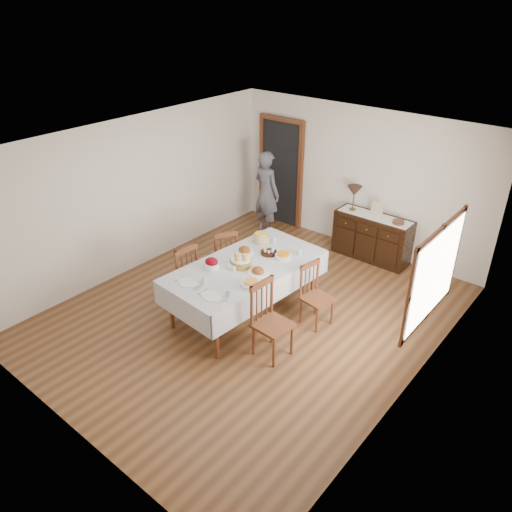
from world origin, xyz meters
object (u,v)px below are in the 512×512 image
Objects in this scene: table_lamp at (354,192)px; dining_table at (245,271)px; chair_right_near at (270,320)px; chair_left_near at (182,274)px; person at (267,190)px; sideboard at (372,237)px; chair_right_far at (315,294)px; chair_left_far at (224,256)px.

dining_table is at bearing -94.15° from table_lamp.
table_lamp is at bearing 15.54° from chair_right_near.
table_lamp is at bearing 165.48° from chair_left_near.
chair_left_near is 2.91m from person.
sideboard is (0.63, 2.75, -0.31)m from dining_table.
chair_left_near is at bearing -149.82° from dining_table.
chair_right_near is 3.38m from table_lamp.
chair_right_near is 3.28m from sideboard.
dining_table is 1.06m from chair_right_far.
table_lamp is (1.70, 0.34, 0.29)m from person.
chair_right_near reaches higher than chair_right_far.
chair_right_far is at bearing 117.82° from chair_left_far.
table_lamp reaches higher than chair_right_far.
table_lamp reaches higher than sideboard.
chair_left_far is at bearing 64.89° from chair_right_near.
chair_right_far is 3.14m from person.
dining_table is 2.84m from sideboard.
table_lamp reaches higher than dining_table.
sideboard is 2.99× the size of table_lamp.
chair_left_far is 2.62m from table_lamp.
chair_left_near is 2.04m from chair_right_far.
chair_left_far is 1.94m from chair_right_near.
person is (-2.14, -0.36, 0.47)m from sideboard.
table_lamp is (1.03, 2.31, 0.68)m from chair_left_far.
sideboard reaches higher than dining_table.
chair_left_near is at bearing 22.14° from chair_left_far.
dining_table is 2.83m from person.
chair_left_far is at bearing 179.91° from chair_left_near.
chair_left_near is at bearing 125.76° from chair_right_far.
dining_table is 1.80× the size of sideboard.
chair_right_far is 0.54× the size of person.
person is (-2.37, 2.91, 0.35)m from chair_right_near.
chair_right_far is (1.83, 0.88, -0.05)m from chair_left_near.
sideboard is (1.53, 3.18, -0.11)m from chair_left_near.
table_lamp is (1.10, 3.16, 0.65)m from chair_left_near.
chair_right_far is 2.07× the size of table_lamp.
chair_left_near reaches higher than chair_right_far.
person is (-0.67, 1.97, 0.39)m from chair_left_far.
chair_right_far is at bearing -72.18° from table_lamp.
chair_left_far is (0.07, 0.85, -0.02)m from chair_left_near.
person is at bearing -168.76° from table_lamp.
chair_left_near is 0.59× the size of person.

